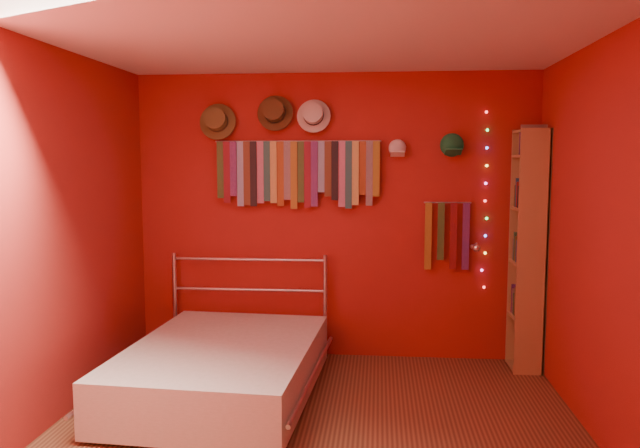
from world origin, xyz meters
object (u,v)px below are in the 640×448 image
(tie_rack, at_px, (297,171))
(reading_lamp, at_px, (476,248))
(bed, at_px, (223,368))
(bookshelf, at_px, (532,249))

(tie_rack, distance_m, reading_lamp, 1.66)
(tie_rack, bearing_deg, bed, -113.12)
(reading_lamp, bearing_deg, tie_rack, 174.24)
(tie_rack, relative_size, bookshelf, 0.72)
(reading_lamp, relative_size, bookshelf, 0.14)
(reading_lamp, xyz_separation_m, bookshelf, (0.46, -0.00, -0.00))
(bookshelf, bearing_deg, bed, -160.63)
(bookshelf, bearing_deg, reading_lamp, 179.88)
(bookshelf, height_order, bed, bookshelf)
(bed, bearing_deg, reading_lamp, 26.88)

